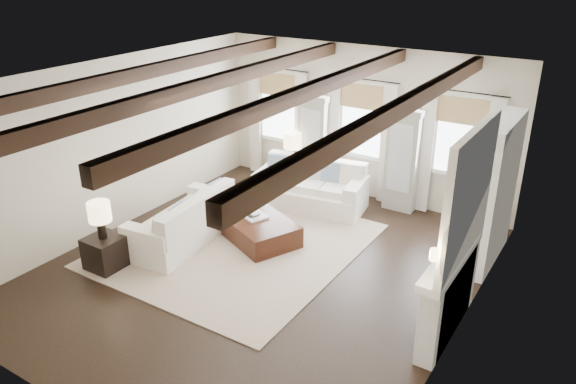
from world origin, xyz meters
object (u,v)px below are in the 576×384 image
Objects in this scene: ottoman at (257,228)px; side_table_back at (292,176)px; sofa_back at (311,188)px; sofa_left at (185,224)px; side_table_front at (105,253)px.

side_table_back is at bearing 130.47° from ottoman.
sofa_left is at bearing -113.09° from sofa_back.
side_table_back is (-0.68, 2.34, 0.11)m from ottoman.
side_table_back is at bearing 84.11° from sofa_left.
sofa_back is 1.04× the size of sofa_left.
sofa_back is 2.85m from sofa_left.
side_table_front is (-0.53, -1.38, -0.10)m from sofa_left.
sofa_back is 3.69× the size of side_table_back.
ottoman is at bearing -73.69° from side_table_back.
side_table_front is (-1.54, -2.20, 0.07)m from ottoman.
side_table_back reaches higher than side_table_front.
sofa_left is 4.04× the size of side_table_front.
side_table_front is 4.61m from side_table_back.
side_table_front reaches higher than ottoman.
sofa_left is (-1.12, -2.62, -0.01)m from sofa_back.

